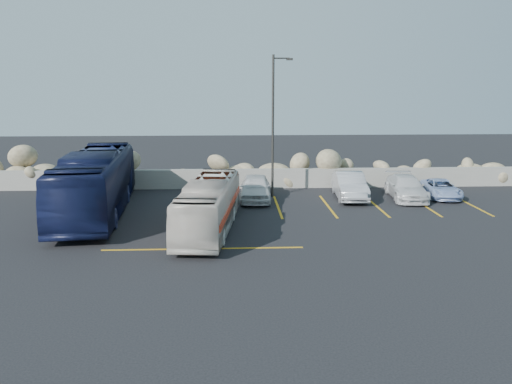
{
  "coord_description": "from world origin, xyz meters",
  "views": [
    {
      "loc": [
        0.25,
        -18.76,
        6.42
      ],
      "look_at": [
        1.29,
        4.0,
        1.47
      ],
      "focal_mm": 35.0,
      "sensor_mm": 36.0,
      "label": 1
    }
  ],
  "objects_px": {
    "car_c": "(406,187)",
    "car_d": "(441,189)",
    "car_b": "(350,186)",
    "lamppost": "(274,122)",
    "car_a": "(255,188)",
    "tour_coach": "(96,183)",
    "vintage_bus": "(209,205)"
  },
  "relations": [
    {
      "from": "car_c",
      "to": "car_d",
      "type": "bearing_deg",
      "value": 11.24
    },
    {
      "from": "lamppost",
      "to": "car_a",
      "type": "xyz_separation_m",
      "value": [
        -1.08,
        -0.89,
        -3.58
      ]
    },
    {
      "from": "vintage_bus",
      "to": "tour_coach",
      "type": "xyz_separation_m",
      "value": [
        -5.79,
        3.22,
        0.44
      ]
    },
    {
      "from": "car_a",
      "to": "car_c",
      "type": "xyz_separation_m",
      "value": [
        8.6,
        0.02,
        -0.07
      ]
    },
    {
      "from": "lamppost",
      "to": "tour_coach",
      "type": "xyz_separation_m",
      "value": [
        -9.19,
        -3.46,
        -2.72
      ]
    },
    {
      "from": "lamppost",
      "to": "vintage_bus",
      "type": "relative_size",
      "value": 0.98
    },
    {
      "from": "vintage_bus",
      "to": "car_c",
      "type": "height_order",
      "value": "vintage_bus"
    },
    {
      "from": "lamppost",
      "to": "car_a",
      "type": "relative_size",
      "value": 1.91
    },
    {
      "from": "car_d",
      "to": "tour_coach",
      "type": "bearing_deg",
      "value": -165.64
    },
    {
      "from": "tour_coach",
      "to": "car_c",
      "type": "bearing_deg",
      "value": 3.44
    },
    {
      "from": "lamppost",
      "to": "car_a",
      "type": "distance_m",
      "value": 3.85
    },
    {
      "from": "lamppost",
      "to": "car_c",
      "type": "distance_m",
      "value": 8.4
    },
    {
      "from": "vintage_bus",
      "to": "car_b",
      "type": "distance_m",
      "value": 9.8
    },
    {
      "from": "tour_coach",
      "to": "car_c",
      "type": "relative_size",
      "value": 2.56
    },
    {
      "from": "tour_coach",
      "to": "car_c",
      "type": "distance_m",
      "value": 16.93
    },
    {
      "from": "car_b",
      "to": "tour_coach",
      "type": "bearing_deg",
      "value": -164.42
    },
    {
      "from": "car_a",
      "to": "vintage_bus",
      "type": "bearing_deg",
      "value": -108.92
    },
    {
      "from": "lamppost",
      "to": "tour_coach",
      "type": "height_order",
      "value": "lamppost"
    },
    {
      "from": "tour_coach",
      "to": "car_d",
      "type": "xyz_separation_m",
      "value": [
        18.85,
        2.82,
        -1.07
      ]
    },
    {
      "from": "tour_coach",
      "to": "car_b",
      "type": "bearing_deg",
      "value": 6.38
    },
    {
      "from": "lamppost",
      "to": "car_b",
      "type": "relative_size",
      "value": 1.79
    },
    {
      "from": "car_a",
      "to": "car_b",
      "type": "bearing_deg",
      "value": 5.48
    },
    {
      "from": "car_c",
      "to": "car_d",
      "type": "height_order",
      "value": "car_c"
    },
    {
      "from": "car_c",
      "to": "vintage_bus",
      "type": "bearing_deg",
      "value": -146.69
    },
    {
      "from": "car_a",
      "to": "car_d",
      "type": "height_order",
      "value": "car_a"
    },
    {
      "from": "vintage_bus",
      "to": "tour_coach",
      "type": "relative_size",
      "value": 0.72
    },
    {
      "from": "car_b",
      "to": "car_d",
      "type": "height_order",
      "value": "car_b"
    },
    {
      "from": "vintage_bus",
      "to": "lamppost",
      "type": "bearing_deg",
      "value": 69.35
    },
    {
      "from": "lamppost",
      "to": "car_c",
      "type": "height_order",
      "value": "lamppost"
    },
    {
      "from": "vintage_bus",
      "to": "tour_coach",
      "type": "height_order",
      "value": "tour_coach"
    },
    {
      "from": "tour_coach",
      "to": "car_a",
      "type": "xyz_separation_m",
      "value": [
        8.11,
        2.57,
        -0.86
      ]
    },
    {
      "from": "car_b",
      "to": "car_d",
      "type": "relative_size",
      "value": 1.22
    }
  ]
}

